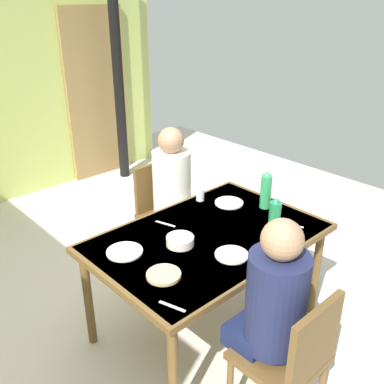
# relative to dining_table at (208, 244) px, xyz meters

# --- Properties ---
(ground_plane) EXTENTS (7.18, 7.18, 0.00)m
(ground_plane) POSITION_rel_dining_table_xyz_m (-0.45, 0.24, -0.67)
(ground_plane) COLOR beige
(door_wooden) EXTENTS (0.80, 0.05, 2.00)m
(door_wooden) POSITION_rel_dining_table_xyz_m (1.03, 2.92, 0.33)
(door_wooden) COLOR olive
(door_wooden) RESTS_ON ground_plane
(stove_pipe_column) EXTENTS (0.12, 0.12, 2.71)m
(stove_pipe_column) POSITION_rel_dining_table_xyz_m (1.17, 2.65, 0.69)
(stove_pipe_column) COLOR black
(stove_pipe_column) RESTS_ON ground_plane
(dining_table) EXTENTS (1.46, 0.97, 0.73)m
(dining_table) POSITION_rel_dining_table_xyz_m (0.00, 0.00, 0.00)
(dining_table) COLOR brown
(dining_table) RESTS_ON ground_plane
(chair_near_diner) EXTENTS (0.40, 0.40, 0.87)m
(chair_near_diner) POSITION_rel_dining_table_xyz_m (-0.25, -0.84, -0.17)
(chair_near_diner) COLOR brown
(chair_near_diner) RESTS_ON ground_plane
(chair_far_diner) EXTENTS (0.40, 0.40, 0.87)m
(chair_far_diner) POSITION_rel_dining_table_xyz_m (0.31, 0.84, -0.17)
(chair_far_diner) COLOR brown
(chair_far_diner) RESTS_ON ground_plane
(person_near_diner) EXTENTS (0.30, 0.37, 0.77)m
(person_near_diner) POSITION_rel_dining_table_xyz_m (-0.25, -0.70, 0.11)
(person_near_diner) COLOR #182047
(person_near_diner) RESTS_ON ground_plane
(person_far_diner) EXTENTS (0.30, 0.37, 0.77)m
(person_far_diner) POSITION_rel_dining_table_xyz_m (0.31, 0.70, 0.11)
(person_far_diner) COLOR silver
(person_far_diner) RESTS_ON ground_plane
(water_bottle_green_near) EXTENTS (0.07, 0.07, 0.29)m
(water_bottle_green_near) POSITION_rel_dining_table_xyz_m (0.26, -0.31, 0.20)
(water_bottle_green_near) COLOR #1F7846
(water_bottle_green_near) RESTS_ON dining_table
(water_bottle_green_far) EXTENTS (0.08, 0.08, 0.28)m
(water_bottle_green_far) POSITION_rel_dining_table_xyz_m (0.57, 0.00, 0.20)
(water_bottle_green_far) COLOR #2D9D57
(water_bottle_green_far) RESTS_ON dining_table
(serving_bowl_center) EXTENTS (0.17, 0.17, 0.05)m
(serving_bowl_center) POSITION_rel_dining_table_xyz_m (-0.21, 0.04, 0.09)
(serving_bowl_center) COLOR #F4DFD3
(serving_bowl_center) RESTS_ON dining_table
(dinner_plate_near_left) EXTENTS (0.21, 0.21, 0.01)m
(dinner_plate_near_left) POSITION_rel_dining_table_xyz_m (0.43, 0.21, 0.07)
(dinner_plate_near_left) COLOR white
(dinner_plate_near_left) RESTS_ON dining_table
(dinner_plate_near_right) EXTENTS (0.22, 0.22, 0.01)m
(dinner_plate_near_right) POSITION_rel_dining_table_xyz_m (-0.50, 0.19, 0.07)
(dinner_plate_near_right) COLOR white
(dinner_plate_near_right) RESTS_ON dining_table
(dinner_plate_far_center) EXTENTS (0.20, 0.20, 0.01)m
(dinner_plate_far_center) POSITION_rel_dining_table_xyz_m (-0.07, -0.26, 0.07)
(dinner_plate_far_center) COLOR white
(dinner_plate_far_center) RESTS_ON dining_table
(drinking_glass_by_near_diner) EXTENTS (0.06, 0.06, 0.09)m
(drinking_glass_by_near_diner) POSITION_rel_dining_table_xyz_m (0.31, 0.40, 0.11)
(drinking_glass_by_near_diner) COLOR silver
(drinking_glass_by_near_diner) RESTS_ON dining_table
(bread_plate_sliced) EXTENTS (0.19, 0.19, 0.02)m
(bread_plate_sliced) POSITION_rel_dining_table_xyz_m (-0.49, -0.15, 0.08)
(bread_plate_sliced) COLOR #DBB77A
(bread_plate_sliced) RESTS_ON dining_table
(cutlery_knife_near) EXTENTS (0.06, 0.15, 0.00)m
(cutlery_knife_near) POSITION_rel_dining_table_xyz_m (-0.62, -0.37, 0.07)
(cutlery_knife_near) COLOR silver
(cutlery_knife_near) RESTS_ON dining_table
(cutlery_fork_near) EXTENTS (0.12, 0.12, 0.00)m
(cutlery_fork_near) POSITION_rel_dining_table_xyz_m (0.14, -0.39, 0.07)
(cutlery_fork_near) COLOR silver
(cutlery_fork_near) RESTS_ON dining_table
(cutlery_knife_far) EXTENTS (0.09, 0.14, 0.00)m
(cutlery_knife_far) POSITION_rel_dining_table_xyz_m (0.49, -0.29, 0.07)
(cutlery_knife_far) COLOR silver
(cutlery_knife_far) RESTS_ON dining_table
(cutlery_fork_far) EXTENTS (0.06, 0.15, 0.00)m
(cutlery_fork_far) POSITION_rel_dining_table_xyz_m (-0.11, 0.29, 0.07)
(cutlery_fork_far) COLOR silver
(cutlery_fork_far) RESTS_ON dining_table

